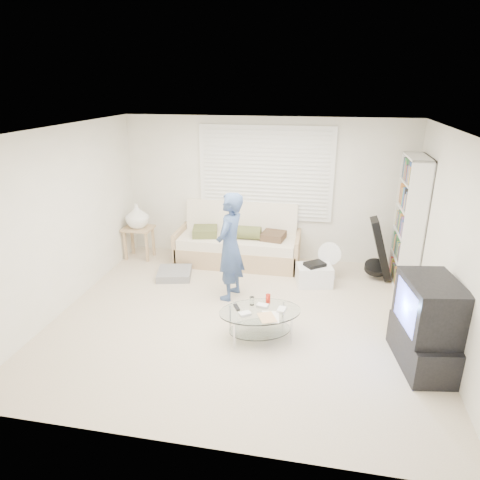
% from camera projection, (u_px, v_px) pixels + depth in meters
% --- Properties ---
extents(ground, '(5.00, 5.00, 0.00)m').
position_uv_depth(ground, '(242.00, 317.00, 5.86)').
color(ground, '#B5A38D').
rests_on(ground, ground).
extents(room_shell, '(5.02, 4.52, 2.51)m').
position_uv_depth(room_shell, '(249.00, 193.00, 5.73)').
color(room_shell, silver).
rests_on(room_shell, ground).
extents(window_blinds, '(2.32, 0.08, 1.62)m').
position_uv_depth(window_blinds, '(265.00, 174.00, 7.35)').
color(window_blinds, silver).
rests_on(window_blinds, ground).
extents(futon_sofa, '(2.15, 0.87, 1.05)m').
position_uv_depth(futon_sofa, '(238.00, 244.00, 7.54)').
color(futon_sofa, tan).
rests_on(futon_sofa, ground).
extents(grey_floor_pillow, '(0.64, 0.64, 0.12)m').
position_uv_depth(grey_floor_pillow, '(174.00, 273.00, 7.05)').
color(grey_floor_pillow, gray).
rests_on(grey_floor_pillow, ground).
extents(side_table, '(0.51, 0.41, 1.01)m').
position_uv_depth(side_table, '(137.00, 218.00, 7.60)').
color(side_table, tan).
rests_on(side_table, ground).
extents(bookshelf, '(0.32, 0.85, 2.01)m').
position_uv_depth(bookshelf, '(409.00, 222.00, 6.59)').
color(bookshelf, white).
rests_on(bookshelf, ground).
extents(guitar_case, '(0.42, 0.38, 0.99)m').
position_uv_depth(guitar_case, '(379.00, 253.00, 6.87)').
color(guitar_case, black).
rests_on(guitar_case, ground).
extents(floor_fan, '(0.38, 0.25, 0.62)m').
position_uv_depth(floor_fan, '(329.00, 257.00, 6.93)').
color(floor_fan, white).
rests_on(floor_fan, ground).
extents(storage_bin, '(0.61, 0.48, 0.38)m').
position_uv_depth(storage_bin, '(314.00, 275.00, 6.75)').
color(storage_bin, white).
rests_on(storage_bin, ground).
extents(tv_unit, '(0.66, 1.03, 1.05)m').
position_uv_depth(tv_unit, '(427.00, 325.00, 4.73)').
color(tv_unit, black).
rests_on(tv_unit, ground).
extents(coffee_table, '(1.18, 0.95, 0.50)m').
position_uv_depth(coffee_table, '(260.00, 316.00, 5.30)').
color(coffee_table, silver).
rests_on(coffee_table, ground).
extents(standing_person, '(0.50, 0.65, 1.60)m').
position_uv_depth(standing_person, '(230.00, 247.00, 6.16)').
color(standing_person, '#314B70').
rests_on(standing_person, ground).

